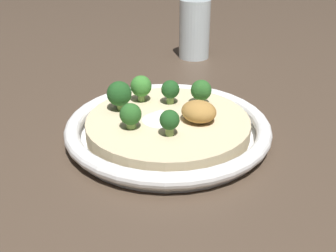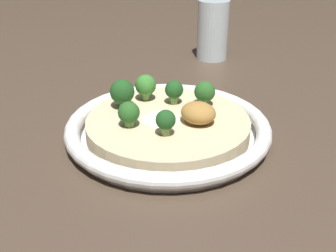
{
  "view_description": "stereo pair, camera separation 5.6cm",
  "coord_description": "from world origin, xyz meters",
  "views": [
    {
      "loc": [
        -0.31,
        0.43,
        0.29
      ],
      "look_at": [
        0.0,
        0.0,
        0.02
      ],
      "focal_mm": 45.0,
      "sensor_mm": 36.0,
      "label": 1
    },
    {
      "loc": [
        -0.35,
        0.4,
        0.29
      ],
      "look_at": [
        0.0,
        0.0,
        0.02
      ],
      "focal_mm": 45.0,
      "sensor_mm": 36.0,
      "label": 2
    }
  ],
  "objects": [
    {
      "name": "broccoli_back_right",
      "position": [
        0.08,
        0.02,
        0.05
      ],
      "size": [
        0.04,
        0.04,
        0.04
      ],
      "color": "#759E4C",
      "rests_on": "risotto_bowl"
    },
    {
      "name": "risotto_bowl",
      "position": [
        0.0,
        0.0,
        0.02
      ],
      "size": [
        0.29,
        0.29,
        0.03
      ],
      "color": "white",
      "rests_on": "ground_plane"
    },
    {
      "name": "broccoli_front_left",
      "position": [
        -0.01,
        -0.07,
        0.05
      ],
      "size": [
        0.03,
        0.03,
        0.04
      ],
      "color": "#668E47",
      "rests_on": "risotto_bowl"
    },
    {
      "name": "crispy_onion_garnish",
      "position": [
        -0.04,
        -0.02,
        0.04
      ],
      "size": [
        0.05,
        0.04,
        0.03
      ],
      "color": "#A37538",
      "rests_on": "risotto_bowl"
    },
    {
      "name": "broccoli_right",
      "position": [
        0.07,
        -0.03,
        0.05
      ],
      "size": [
        0.03,
        0.03,
        0.04
      ],
      "color": "#759E4C",
      "rests_on": "risotto_bowl"
    },
    {
      "name": "ground_plane",
      "position": [
        0.0,
        0.0,
        0.0
      ],
      "size": [
        6.0,
        6.0,
        0.0
      ],
      "primitive_type": "plane",
      "color": "#47382B"
    },
    {
      "name": "cheese_sprinkle",
      "position": [
        0.01,
        0.01,
        0.04
      ],
      "size": [
        0.05,
        0.05,
        0.02
      ],
      "color": "white",
      "rests_on": "risotto_bowl"
    },
    {
      "name": "broccoli_back_left",
      "position": [
        -0.03,
        0.04,
        0.05
      ],
      "size": [
        0.03,
        0.03,
        0.04
      ],
      "color": "#84A856",
      "rests_on": "risotto_bowl"
    },
    {
      "name": "drinking_glass",
      "position": [
        0.17,
        -0.34,
        0.06
      ],
      "size": [
        0.07,
        0.07,
        0.13
      ],
      "color": "silver",
      "rests_on": "ground_plane"
    },
    {
      "name": "broccoli_back",
      "position": [
        0.02,
        0.05,
        0.05
      ],
      "size": [
        0.03,
        0.03,
        0.04
      ],
      "color": "#759E4C",
      "rests_on": "risotto_bowl"
    },
    {
      "name": "broccoli_front",
      "position": [
        0.03,
        -0.05,
        0.05
      ],
      "size": [
        0.03,
        0.03,
        0.04
      ],
      "color": "#759E4C",
      "rests_on": "risotto_bowl"
    }
  ]
}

